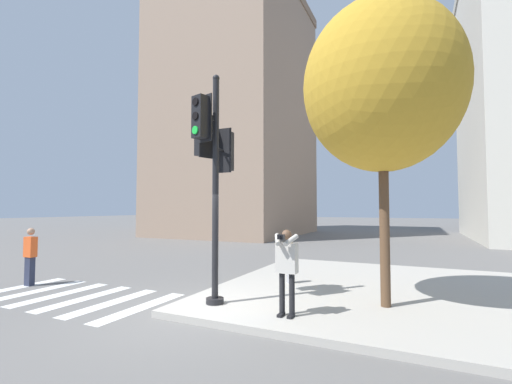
{
  "coord_description": "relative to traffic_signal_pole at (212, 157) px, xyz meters",
  "views": [
    {
      "loc": [
        4.36,
        -5.93,
        2.19
      ],
      "look_at": [
        1.44,
        0.31,
        2.53
      ],
      "focal_mm": 24.0,
      "sensor_mm": 36.0,
      "label": 1
    }
  ],
  "objects": [
    {
      "name": "sidewalk_corner",
      "position": [
        3.24,
        2.99,
        -3.28
      ],
      "size": [
        8.0,
        8.0,
        0.14
      ],
      "color": "#ADA89E",
      "rests_on": "ground_plane"
    },
    {
      "name": "traffic_signal_pole",
      "position": [
        0.0,
        0.0,
        0.0
      ],
      "size": [
        0.81,
        1.2,
        5.03
      ],
      "color": "black",
      "rests_on": "sidewalk_corner"
    },
    {
      "name": "fire_hydrant",
      "position": [
        0.93,
        2.61,
        -2.82
      ],
      "size": [
        0.22,
        0.28,
        0.78
      ],
      "color": "#99999E",
      "rests_on": "sidewalk_corner"
    },
    {
      "name": "person_photographer",
      "position": [
        1.82,
        -0.19,
        -2.22
      ],
      "size": [
        0.5,
        0.53,
        1.64
      ],
      "color": "black",
      "rests_on": "sidewalk_corner"
    },
    {
      "name": "pedestrian_distant",
      "position": [
        -5.9,
        -0.27,
        -2.48
      ],
      "size": [
        0.34,
        0.2,
        1.63
      ],
      "color": "#282D42",
      "rests_on": "ground_plane"
    },
    {
      "name": "street_tree",
      "position": [
        3.49,
        1.29,
        1.48
      ],
      "size": [
        3.37,
        3.37,
        6.54
      ],
      "color": "brown",
      "rests_on": "sidewalk_corner"
    },
    {
      "name": "building_left",
      "position": [
        -9.93,
        19.76,
        7.15
      ],
      "size": [
        10.83,
        13.06,
        20.97
      ],
      "color": "gray",
      "rests_on": "ground_plane"
    },
    {
      "name": "crosswalk_stripes",
      "position": [
        -3.71,
        -0.55,
        -3.34
      ],
      "size": [
        4.89,
        2.63,
        0.01
      ],
      "color": "silver",
      "rests_on": "ground_plane"
    },
    {
      "name": "ground_plane",
      "position": [
        -0.26,
        -0.51,
        -3.35
      ],
      "size": [
        160.0,
        160.0,
        0.0
      ],
      "primitive_type": "plane",
      "color": "slate"
    }
  ]
}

